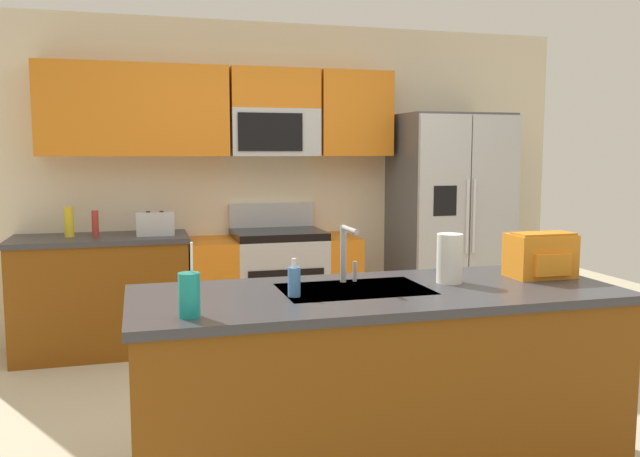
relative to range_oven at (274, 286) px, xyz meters
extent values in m
plane|color=beige|center=(0.08, -1.80, -0.44)|extent=(9.00, 9.00, 0.00)
cube|color=beige|center=(0.08, 0.35, 0.86)|extent=(5.20, 0.10, 2.60)
cube|color=orange|center=(-1.42, 0.14, 1.41)|extent=(0.70, 0.32, 0.70)
cube|color=orange|center=(-0.71, 0.14, 1.41)|extent=(0.73, 0.32, 0.70)
cube|color=orange|center=(0.72, 0.14, 1.41)|extent=(0.61, 0.32, 0.70)
cube|color=#B7BABF|center=(0.04, 0.14, 1.25)|extent=(0.72, 0.32, 0.38)
cube|color=black|center=(-0.02, -0.03, 1.25)|extent=(0.52, 0.01, 0.30)
cube|color=orange|center=(0.04, 0.14, 1.60)|extent=(0.72, 0.32, 0.32)
cube|color=brown|center=(-1.34, 0.00, -0.01)|extent=(1.27, 0.60, 0.86)
cube|color=#38383D|center=(-1.34, 0.00, 0.44)|extent=(1.30, 0.63, 0.04)
cube|color=#B7BABF|center=(0.04, 0.00, -0.02)|extent=(0.72, 0.60, 0.84)
cube|color=black|center=(0.04, -0.31, 0.01)|extent=(0.60, 0.01, 0.36)
cube|color=black|center=(0.04, 0.00, 0.43)|extent=(0.72, 0.60, 0.06)
cube|color=#B7BABF|center=(0.04, 0.27, 0.56)|extent=(0.72, 0.06, 0.20)
cube|color=orange|center=(-0.50, 0.00, -0.02)|extent=(0.36, 0.60, 0.84)
cube|color=orange|center=(0.54, 0.00, -0.02)|extent=(0.28, 0.60, 0.84)
cube|color=#4C4F54|center=(1.53, -0.05, 0.48)|extent=(0.90, 0.70, 1.85)
cube|color=#B7BABF|center=(1.30, -0.42, 0.48)|extent=(0.44, 0.04, 1.81)
cube|color=#B7BABF|center=(1.75, -0.42, 0.48)|extent=(0.44, 0.04, 1.81)
cylinder|color=silver|center=(1.50, -0.45, 0.57)|extent=(0.02, 0.02, 0.60)
cylinder|color=silver|center=(1.56, -0.45, 0.57)|extent=(0.02, 0.02, 0.60)
cube|color=black|center=(1.30, -0.44, 0.70)|extent=(0.20, 0.00, 0.24)
cube|color=brown|center=(0.00, -2.39, -0.01)|extent=(2.22, 0.84, 0.86)
cube|color=#38383D|center=(0.00, -2.39, 0.44)|extent=(2.26, 0.88, 0.04)
cube|color=#B7BABF|center=(-0.10, -2.34, 0.44)|extent=(0.68, 0.44, 0.03)
cube|color=#B7BABF|center=(-0.93, -0.05, 0.55)|extent=(0.28, 0.16, 0.18)
cube|color=black|center=(-0.98, -0.05, 0.63)|extent=(0.03, 0.11, 0.01)
cube|color=black|center=(-0.88, -0.05, 0.63)|extent=(0.03, 0.11, 0.01)
cylinder|color=#B2332D|center=(-1.37, 0.00, 0.55)|extent=(0.05, 0.05, 0.20)
cylinder|color=yellow|center=(-1.55, 0.02, 0.57)|extent=(0.07, 0.07, 0.22)
cylinder|color=#B7BABF|center=(-0.10, -2.17, 0.60)|extent=(0.03, 0.03, 0.28)
cylinder|color=#B7BABF|center=(-0.10, -2.27, 0.73)|extent=(0.02, 0.20, 0.02)
cylinder|color=#B7BABF|center=(-0.04, -2.17, 0.51)|extent=(0.02, 0.02, 0.10)
cylinder|color=teal|center=(-0.88, -2.67, 0.54)|extent=(0.08, 0.08, 0.17)
cylinder|color=white|center=(-0.86, -2.67, 0.68)|extent=(0.01, 0.03, 0.14)
cylinder|color=#4C8CD8|center=(-0.40, -2.42, 0.52)|extent=(0.06, 0.06, 0.13)
cylinder|color=white|center=(-0.40, -2.42, 0.61)|extent=(0.02, 0.02, 0.04)
cylinder|color=white|center=(0.39, -2.33, 0.58)|extent=(0.12, 0.12, 0.24)
cube|color=orange|center=(0.91, -2.31, 0.57)|extent=(0.32, 0.20, 0.22)
cube|color=#C7701A|center=(0.91, -2.33, 0.67)|extent=(0.30, 0.14, 0.03)
cube|color=orange|center=(0.91, -2.42, 0.54)|extent=(0.20, 0.03, 0.11)
camera|label=1|loc=(-1.06, -5.19, 1.09)|focal=36.89mm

